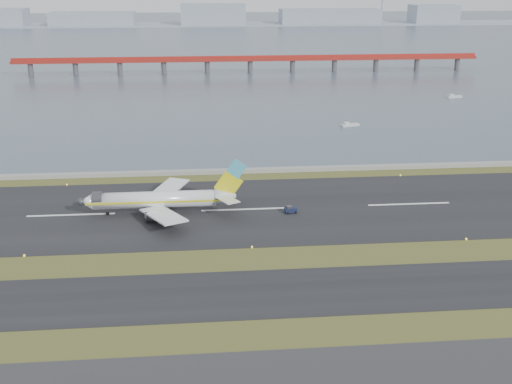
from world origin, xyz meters
The scene contains 11 objects.
ground centered at (0.00, 0.00, 0.00)m, with size 1000.00×1000.00×0.00m, color #384B1B.
taxiway_strip centered at (0.00, -12.00, 0.05)m, with size 1000.00×18.00×0.10m, color black.
runway_strip centered at (0.00, 30.00, 0.05)m, with size 1000.00×45.00×0.10m, color black.
seawall centered at (0.00, 60.00, 0.50)m, with size 1000.00×2.50×1.00m, color gray.
bay_water centered at (0.00, 460.00, 0.00)m, with size 1400.00×800.00×1.30m, color #424E5F.
red_pier centered at (20.00, 250.00, 7.28)m, with size 260.00×5.00×10.20m.
far_shoreline centered at (13.62, 620.00, 6.07)m, with size 1400.00×80.00×60.50m.
airliner centered at (-19.04, 29.19, 3.46)m, with size 38.52×32.89×12.80m.
pushback_tug centered at (10.62, 26.71, 0.86)m, with size 2.98×2.02×1.77m.
workboat_near centered at (45.03, 113.98, 0.53)m, with size 7.26×4.02×1.68m.
workboat_far centered at (104.83, 165.43, 0.55)m, with size 7.54×4.10×1.75m.
Camera 1 is at (-10.23, -111.51, 52.70)m, focal length 45.00 mm.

